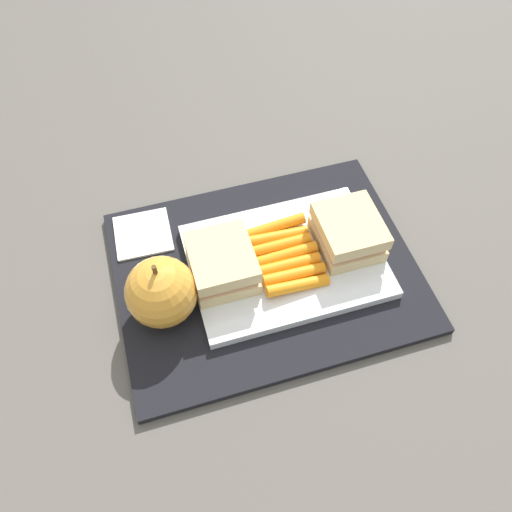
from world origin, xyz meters
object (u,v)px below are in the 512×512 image
(sandwich_half_right, at_px, (222,263))
(apple, at_px, (161,292))
(paper_napkin, at_px, (143,234))
(carrot_sticks_bundle, at_px, (286,255))
(food_tray, at_px, (285,261))
(sandwich_half_left, at_px, (348,232))

(sandwich_half_right, bearing_deg, apple, 16.15)
(apple, distance_m, paper_napkin, 0.12)
(carrot_sticks_bundle, height_order, paper_napkin, carrot_sticks_bundle)
(food_tray, bearing_deg, apple, 8.00)
(carrot_sticks_bundle, bearing_deg, apple, 7.99)
(food_tray, relative_size, apple, 2.53)
(sandwich_half_left, xyz_separation_m, carrot_sticks_bundle, (0.08, 0.00, -0.02))
(carrot_sticks_bundle, distance_m, paper_napkin, 0.19)
(sandwich_half_left, bearing_deg, apple, 5.30)
(food_tray, xyz_separation_m, sandwich_half_right, (0.08, 0.00, 0.03))
(carrot_sticks_bundle, bearing_deg, food_tray, -156.44)
(food_tray, distance_m, paper_napkin, 0.19)
(apple, bearing_deg, food_tray, -172.00)
(sandwich_half_left, distance_m, carrot_sticks_bundle, 0.08)
(sandwich_half_right, distance_m, carrot_sticks_bundle, 0.08)
(apple, bearing_deg, carrot_sticks_bundle, -172.01)
(sandwich_half_right, xyz_separation_m, apple, (0.07, 0.02, 0.01))
(sandwich_half_left, xyz_separation_m, sandwich_half_right, (0.16, 0.00, 0.00))
(food_tray, bearing_deg, sandwich_half_left, 180.00)
(sandwich_half_right, relative_size, apple, 0.88)
(sandwich_half_right, relative_size, carrot_sticks_bundle, 0.78)
(apple, bearing_deg, sandwich_half_right, -163.85)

